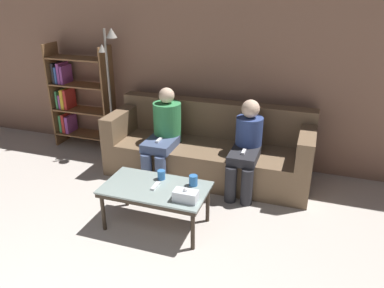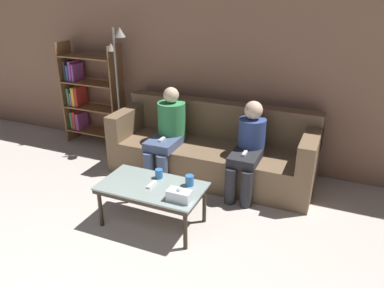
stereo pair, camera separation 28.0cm
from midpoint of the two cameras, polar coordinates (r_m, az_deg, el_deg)
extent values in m
cube|color=#8C6651|center=(4.84, 7.23, 11.85)|extent=(12.00, 0.06, 2.60)
cube|color=brown|center=(4.68, 4.60, -2.57)|extent=(2.49, 0.86, 0.42)
cube|color=brown|center=(4.80, 6.06, 3.76)|extent=(2.49, 0.20, 0.46)
cube|color=brown|center=(4.99, -7.94, 3.59)|extent=(0.18, 0.86, 0.32)
cube|color=brown|center=(4.34, 19.36, -0.64)|extent=(0.18, 0.86, 0.32)
cube|color=#8C9E99|center=(3.66, -3.96, -6.47)|extent=(1.02, 0.57, 0.02)
cube|color=#2D2319|center=(3.67, -3.95, -6.86)|extent=(1.00, 0.55, 0.04)
cylinder|color=#2D2319|center=(3.83, -11.72, -9.71)|extent=(0.04, 0.04, 0.38)
cylinder|color=#2D2319|center=(3.45, 1.36, -13.22)|extent=(0.04, 0.04, 0.38)
cylinder|color=#2D2319|center=(4.16, -8.11, -6.59)|extent=(0.04, 0.04, 0.38)
cylinder|color=#2D2319|center=(3.81, 4.02, -9.36)|extent=(0.04, 0.04, 0.38)
cylinder|color=#3372BF|center=(3.76, -2.93, -4.57)|extent=(0.08, 0.08, 0.09)
cylinder|color=#3372BF|center=(3.62, 1.84, -5.61)|extent=(0.08, 0.08, 0.11)
cube|color=silver|center=(3.39, 0.42, -7.89)|extent=(0.22, 0.12, 0.10)
sphere|color=white|center=(3.36, 0.43, -6.98)|extent=(0.04, 0.04, 0.04)
cube|color=white|center=(3.65, -3.97, -6.21)|extent=(0.04, 0.15, 0.02)
cube|color=brown|center=(5.91, -17.00, 7.54)|extent=(0.02, 0.32, 1.49)
cube|color=brown|center=(5.40, -9.76, 6.80)|extent=(0.02, 0.32, 1.49)
cube|color=brown|center=(5.82, -13.03, 1.92)|extent=(0.88, 0.32, 0.02)
cube|color=#38844C|center=(5.98, -15.96, 3.66)|extent=(0.04, 0.24, 0.26)
cube|color=red|center=(5.95, -15.59, 3.67)|extent=(0.05, 0.24, 0.28)
cube|color=#8E4293|center=(5.92, -15.13, 3.49)|extent=(0.05, 0.24, 0.25)
cube|color=brown|center=(5.70, -13.37, 5.41)|extent=(0.88, 0.32, 0.02)
cube|color=#38844C|center=(5.88, -16.38, 7.06)|extent=(0.03, 0.24, 0.26)
cube|color=#8E4293|center=(5.86, -16.02, 6.77)|extent=(0.03, 0.24, 0.21)
cube|color=gold|center=(5.82, -15.70, 7.08)|extent=(0.05, 0.24, 0.28)
cube|color=red|center=(5.78, -15.26, 7.07)|extent=(0.04, 0.24, 0.29)
cube|color=brown|center=(5.60, -13.72, 9.03)|extent=(0.88, 0.32, 0.02)
cube|color=#232328|center=(5.79, -16.79, 10.70)|extent=(0.03, 0.24, 0.28)
cube|color=#33569E|center=(5.76, -16.44, 10.44)|extent=(0.03, 0.24, 0.23)
cube|color=#8E4293|center=(5.73, -16.09, 10.69)|extent=(0.04, 0.24, 0.29)
cube|color=#8E4293|center=(5.70, -15.68, 10.49)|extent=(0.03, 0.24, 0.25)
cube|color=brown|center=(5.52, -14.09, 12.76)|extent=(0.88, 0.32, 0.02)
cylinder|color=gray|center=(5.48, -9.09, -1.09)|extent=(0.26, 0.26, 0.02)
cylinder|color=gray|center=(5.19, -9.68, 7.51)|extent=(0.03, 0.03, 1.73)
cone|color=gray|center=(4.98, -9.31, 16.46)|extent=(0.14, 0.14, 0.12)
cone|color=gray|center=(5.14, -10.68, 14.31)|extent=(0.12, 0.12, 0.10)
cylinder|color=#47567A|center=(4.48, -4.81, -3.84)|extent=(0.13, 0.13, 0.42)
cylinder|color=#47567A|center=(4.40, -2.73, -4.27)|extent=(0.13, 0.13, 0.42)
cube|color=#47567A|center=(4.51, -2.56, 0.13)|extent=(0.34, 0.46, 0.10)
cylinder|color=#388E51|center=(4.63, -1.39, 3.37)|extent=(0.34, 0.34, 0.49)
sphere|color=beige|center=(4.52, -1.43, 7.45)|extent=(0.19, 0.19, 0.19)
cube|color=white|center=(4.45, -2.83, 0.69)|extent=(0.04, 0.12, 0.02)
cylinder|color=#28282D|center=(4.14, 7.81, -6.35)|extent=(0.13, 0.13, 0.42)
cylinder|color=#28282D|center=(4.11, 10.24, -6.80)|extent=(0.13, 0.13, 0.42)
cube|color=#28282D|center=(4.20, 10.04, -2.02)|extent=(0.31, 0.46, 0.10)
cylinder|color=#334784|center=(4.34, 10.92, 1.09)|extent=(0.31, 0.31, 0.43)
sphere|color=beige|center=(4.24, 11.24, 5.05)|extent=(0.21, 0.21, 0.21)
cube|color=white|center=(4.14, 9.95, -1.46)|extent=(0.04, 0.12, 0.02)
camera|label=1|loc=(0.14, -87.98, 0.87)|focal=35.00mm
camera|label=2|loc=(0.14, 92.02, -0.87)|focal=35.00mm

